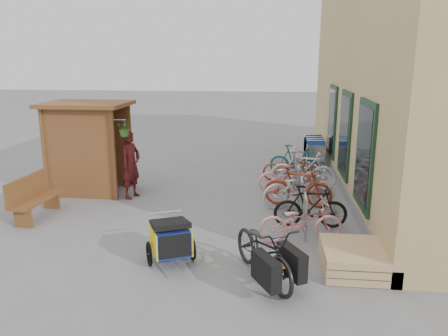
# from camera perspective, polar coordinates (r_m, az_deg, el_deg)

# --- Properties ---
(ground) EXTENTS (80.00, 80.00, 0.00)m
(ground) POSITION_cam_1_polar(r_m,az_deg,el_deg) (9.20, -4.16, -8.25)
(ground) COLOR gray
(kiosk) EXTENTS (2.49, 1.65, 2.40)m
(kiosk) POSITION_cam_1_polar(r_m,az_deg,el_deg) (12.03, -17.70, 4.15)
(kiosk) COLOR brown
(kiosk) RESTS_ON ground
(bike_rack) EXTENTS (0.05, 5.35, 0.86)m
(bike_rack) POSITION_cam_1_polar(r_m,az_deg,el_deg) (11.19, 9.71, -1.53)
(bike_rack) COLOR #A5A8AD
(bike_rack) RESTS_ON ground
(pallet_stack) EXTENTS (1.00, 1.20, 0.40)m
(pallet_stack) POSITION_cam_1_polar(r_m,az_deg,el_deg) (7.83, 16.41, -11.30)
(pallet_stack) COLOR tan
(pallet_stack) RESTS_ON ground
(bench) EXTENTS (0.56, 1.56, 0.97)m
(bench) POSITION_cam_1_polar(r_m,az_deg,el_deg) (10.68, -23.61, -3.42)
(bench) COLOR brown
(bench) RESTS_ON ground
(shopping_carts) EXTENTS (0.57, 1.92, 1.02)m
(shopping_carts) POSITION_cam_1_polar(r_m,az_deg,el_deg) (14.97, 11.58, 2.66)
(shopping_carts) COLOR silver
(shopping_carts) RESTS_ON ground
(child_trailer) EXTENTS (0.93, 1.40, 0.82)m
(child_trailer) POSITION_cam_1_polar(r_m,az_deg,el_deg) (7.77, -6.99, -9.02)
(child_trailer) COLOR navy
(child_trailer) RESTS_ON ground
(cargo_bike) EXTENTS (1.48, 1.96, 0.98)m
(cargo_bike) POSITION_cam_1_polar(r_m,az_deg,el_deg) (7.14, 5.36, -10.83)
(cargo_bike) COLOR black
(cargo_bike) RESTS_ON ground
(person_kiosk) EXTENTS (0.61, 0.74, 1.75)m
(person_kiosk) POSITION_cam_1_polar(r_m,az_deg,el_deg) (11.36, -12.07, 0.46)
(person_kiosk) COLOR maroon
(person_kiosk) RESTS_ON ground
(bike_0) EXTENTS (1.71, 0.82, 0.86)m
(bike_0) POSITION_cam_1_polar(r_m,az_deg,el_deg) (8.64, 10.01, -6.89)
(bike_0) COLOR pink
(bike_0) RESTS_ON ground
(bike_1) EXTENTS (1.57, 0.50, 0.93)m
(bike_1) POSITION_cam_1_polar(r_m,az_deg,el_deg) (9.40, 11.24, -4.97)
(bike_1) COLOR black
(bike_1) RESTS_ON ground
(bike_2) EXTENTS (1.96, 1.20, 0.97)m
(bike_2) POSITION_cam_1_polar(r_m,az_deg,el_deg) (10.62, 9.86, -2.56)
(bike_2) COLOR silver
(bike_2) RESTS_ON ground
(bike_3) EXTENTS (1.70, 0.71, 0.99)m
(bike_3) POSITION_cam_1_polar(r_m,az_deg,el_deg) (10.68, 9.64, -2.42)
(bike_3) COLOR maroon
(bike_3) RESTS_ON ground
(bike_4) EXTENTS (1.77, 0.87, 0.89)m
(bike_4) POSITION_cam_1_polar(r_m,az_deg,el_deg) (11.75, 8.60, -1.08)
(bike_4) COLOR pink
(bike_4) RESTS_ON ground
(bike_5) EXTENTS (1.86, 0.80, 1.08)m
(bike_5) POSITION_cam_1_polar(r_m,az_deg,el_deg) (12.08, 10.31, -0.27)
(bike_5) COLOR silver
(bike_5) RESTS_ON ground
(bike_6) EXTENTS (1.53, 0.57, 0.80)m
(bike_6) POSITION_cam_1_polar(r_m,az_deg,el_deg) (12.90, 8.48, 0.07)
(bike_6) COLOR maroon
(bike_6) RESTS_ON ground
(bike_7) EXTENTS (1.71, 0.96, 0.99)m
(bike_7) POSITION_cam_1_polar(r_m,az_deg,el_deg) (13.29, 9.36, 0.87)
(bike_7) COLOR #1B636F
(bike_7) RESTS_ON ground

